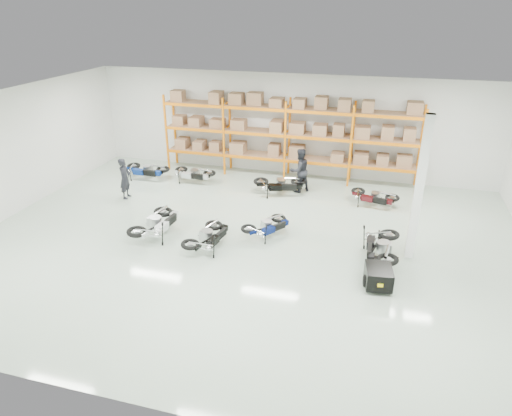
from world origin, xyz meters
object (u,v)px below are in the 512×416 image
(moto_silver_left, at_px, (156,220))
(moto_back_b, at_px, (193,171))
(moto_blue_centre, at_px, (267,223))
(trailer, at_px, (378,276))
(moto_black_far_left, at_px, (208,233))
(moto_back_d, at_px, (374,194))
(moto_touring_right, at_px, (381,243))
(moto_back_c, at_px, (280,181))
(moto_back_a, at_px, (145,167))
(person_left, at_px, (125,178))
(person_back, at_px, (300,170))

(moto_silver_left, relative_size, moto_back_b, 1.18)
(moto_blue_centre, xyz_separation_m, moto_silver_left, (-3.61, -0.97, 0.12))
(moto_blue_centre, xyz_separation_m, moto_back_b, (-4.40, 4.06, 0.03))
(moto_blue_centre, height_order, trailer, moto_blue_centre)
(moto_black_far_left, distance_m, moto_back_d, 6.95)
(moto_touring_right, height_order, moto_back_c, moto_touring_right)
(moto_blue_centre, height_order, moto_touring_right, moto_touring_right)
(moto_black_far_left, relative_size, moto_back_a, 0.98)
(moto_blue_centre, relative_size, person_left, 0.95)
(moto_black_far_left, relative_size, person_left, 1.06)
(moto_black_far_left, height_order, person_left, person_left)
(trailer, xyz_separation_m, moto_back_d, (-0.36, 5.71, 0.13))
(moto_back_d, bearing_deg, moto_back_b, 100.10)
(moto_blue_centre, bearing_deg, trailer, -174.23)
(moto_black_far_left, xyz_separation_m, moto_back_b, (-2.78, 5.38, -0.03))
(moto_back_c, bearing_deg, person_left, 93.95)
(moto_black_far_left, distance_m, person_back, 5.91)
(moto_blue_centre, bearing_deg, moto_back_a, 5.79)
(person_left, bearing_deg, person_back, -72.57)
(moto_back_b, bearing_deg, moto_touring_right, -114.93)
(trailer, bearing_deg, moto_back_b, 134.61)
(moto_blue_centre, distance_m, moto_back_b, 5.99)
(person_left, bearing_deg, moto_black_far_left, -126.38)
(moto_touring_right, height_order, trailer, moto_touring_right)
(moto_back_a, height_order, moto_back_c, moto_back_c)
(moto_silver_left, distance_m, moto_black_far_left, 2.02)
(moto_back_b, height_order, moto_back_d, moto_back_b)
(trailer, height_order, moto_back_a, moto_back_a)
(moto_back_d, bearing_deg, moto_back_c, 101.20)
(moto_back_b, distance_m, moto_back_d, 7.77)
(trailer, relative_size, moto_back_a, 0.86)
(moto_black_far_left, bearing_deg, moto_back_d, -126.08)
(moto_touring_right, relative_size, person_back, 1.04)
(moto_back_d, bearing_deg, moto_silver_left, 136.91)
(moto_back_c, height_order, person_left, person_left)
(moto_blue_centre, relative_size, moto_back_c, 0.85)
(moto_back_a, distance_m, person_left, 2.18)
(moto_touring_right, height_order, moto_back_b, moto_touring_right)
(moto_silver_left, relative_size, person_left, 1.19)
(moto_silver_left, xyz_separation_m, trailer, (7.33, -1.20, -0.23))
(moto_back_a, relative_size, person_left, 1.08)
(moto_back_a, height_order, moto_back_d, moto_back_a)
(moto_blue_centre, height_order, moto_back_b, moto_back_b)
(trailer, distance_m, moto_back_c, 7.20)
(trailer, bearing_deg, person_back, 110.19)
(moto_silver_left, xyz_separation_m, moto_back_d, (6.96, 4.51, -0.11))
(moto_silver_left, relative_size, moto_touring_right, 1.02)
(moto_back_c, xyz_separation_m, moto_back_d, (3.77, -0.18, -0.07))
(trailer, relative_size, person_left, 0.93)
(moto_back_d, height_order, person_left, person_left)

